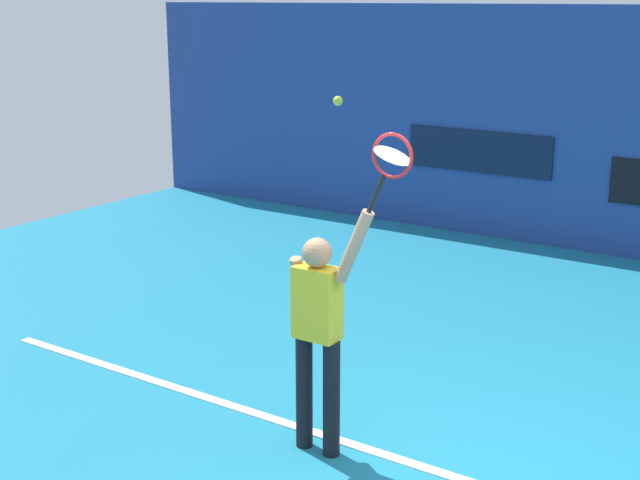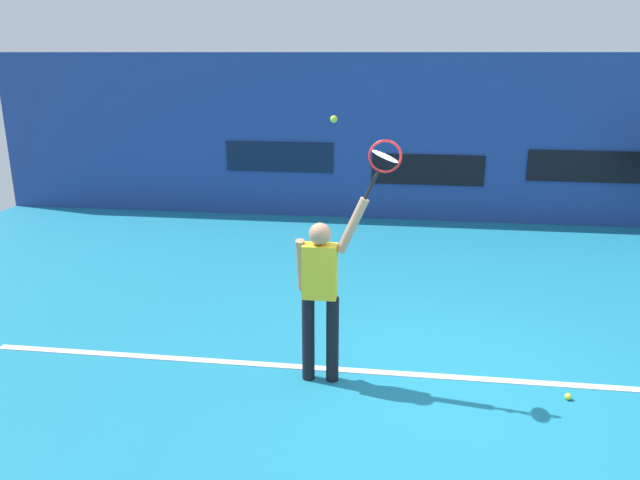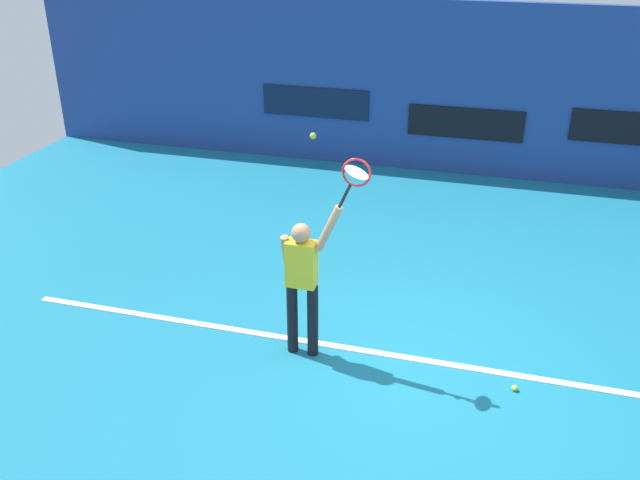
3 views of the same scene
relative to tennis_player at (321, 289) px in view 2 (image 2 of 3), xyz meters
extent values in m
plane|color=teal|center=(1.24, -0.03, -1.01)|extent=(18.00, 18.00, 0.00)
cube|color=navy|center=(1.24, 6.75, 0.63)|extent=(18.00, 0.20, 3.28)
cube|color=black|center=(1.24, 6.63, 0.03)|extent=(2.20, 0.03, 0.60)
cube|color=#0C1933|center=(-1.76, 6.63, 0.22)|extent=(2.20, 0.03, 0.60)
cube|color=black|center=(4.24, 6.63, 0.17)|extent=(2.20, 0.03, 0.60)
cube|color=white|center=(1.24, 0.21, -1.00)|extent=(10.00, 0.10, 0.01)
cylinder|color=black|center=(-0.13, 0.00, -0.55)|extent=(0.13, 0.13, 0.92)
cylinder|color=black|center=(0.12, 0.00, -0.55)|extent=(0.13, 0.13, 0.92)
cube|color=yellow|center=(-0.01, 0.00, 0.18)|extent=(0.34, 0.20, 0.55)
sphere|color=tan|center=(-0.01, 0.00, 0.57)|extent=(0.22, 0.22, 0.22)
cylinder|color=tan|center=(0.31, 0.00, 0.67)|extent=(0.31, 0.09, 0.57)
cylinder|color=tan|center=(-0.21, 0.08, 0.21)|extent=(0.09, 0.23, 0.58)
cylinder|color=black|center=(0.48, 0.00, 1.07)|extent=(0.15, 0.03, 0.29)
torus|color=red|center=(0.60, 0.00, 1.34)|extent=(0.41, 0.02, 0.41)
cylinder|color=silver|center=(0.60, 0.00, 1.34)|extent=(0.25, 0.27, 0.11)
sphere|color=#CCE033|center=(0.11, 0.08, 1.66)|extent=(0.07, 0.07, 0.07)
sphere|color=#CCE033|center=(2.46, -0.07, -0.98)|extent=(0.07, 0.07, 0.07)
camera|label=1|loc=(3.54, -5.16, 2.37)|focal=50.51mm
camera|label=2|loc=(0.79, -5.74, 2.26)|focal=34.87mm
camera|label=3|loc=(2.06, -6.55, 3.84)|focal=38.81mm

